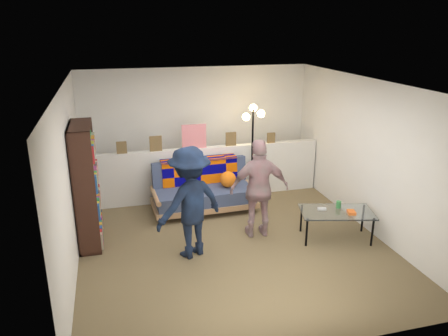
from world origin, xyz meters
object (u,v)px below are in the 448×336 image
object	(u,v)px
coffee_table	(337,213)
futon_sofa	(204,190)
bookshelf	(86,189)
person_left	(190,203)
floor_lamp	(253,133)
person_right	(259,189)

from	to	relation	value
coffee_table	futon_sofa	bearing A→B (deg)	136.90
bookshelf	person_left	bearing A→B (deg)	-28.56
futon_sofa	coffee_table	xyz separation A→B (m)	(1.73, -1.62, 0.07)
bookshelf	floor_lamp	bearing A→B (deg)	20.90
coffee_table	person_right	size ratio (longest dim) A/B	0.78
futon_sofa	person_left	size ratio (longest dim) A/B	1.14
futon_sofa	bookshelf	bearing A→B (deg)	-158.77
futon_sofa	person_left	bearing A→B (deg)	-109.20
bookshelf	person_left	distance (m)	1.61
floor_lamp	person_right	size ratio (longest dim) A/B	1.14
floor_lamp	person_left	xyz separation A→B (m)	(-1.55, -1.90, -0.45)
futon_sofa	person_right	bearing A→B (deg)	-62.84
person_left	futon_sofa	bearing A→B (deg)	-133.69
futon_sofa	coffee_table	bearing A→B (deg)	-43.10
futon_sofa	bookshelf	size ratio (longest dim) A/B	1.00
floor_lamp	person_right	world-z (taller)	floor_lamp
coffee_table	floor_lamp	distance (m)	2.28
bookshelf	floor_lamp	world-z (taller)	bookshelf
floor_lamp	person_left	world-z (taller)	floor_lamp
futon_sofa	bookshelf	distance (m)	2.14
futon_sofa	person_left	world-z (taller)	person_left
bookshelf	coffee_table	world-z (taller)	bookshelf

